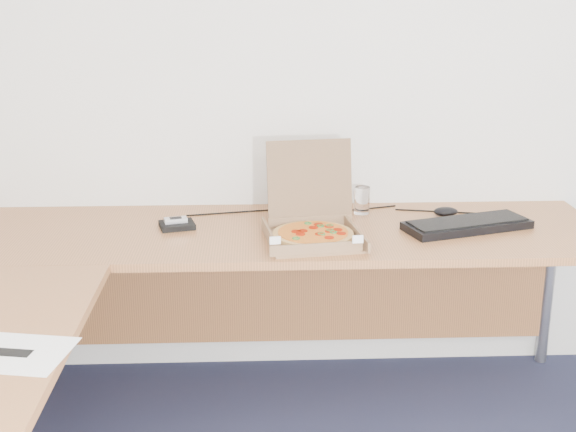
{
  "coord_description": "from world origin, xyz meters",
  "views": [
    {
      "loc": [
        -0.56,
        -1.34,
        1.62
      ],
      "look_at": [
        -0.45,
        1.28,
        0.82
      ],
      "focal_mm": 47.83,
      "sensor_mm": 36.0,
      "label": 1
    }
  ],
  "objects_px": {
    "drinking_glass": "(362,200)",
    "keyboard": "(467,225)",
    "desk": "(176,280)",
    "wallet": "(177,225)",
    "pizza_box": "(313,229)"
  },
  "relations": [
    {
      "from": "drinking_glass",
      "to": "keyboard",
      "type": "height_order",
      "value": "drinking_glass"
    },
    {
      "from": "desk",
      "to": "drinking_glass",
      "type": "bearing_deg",
      "value": 42.52
    },
    {
      "from": "keyboard",
      "to": "desk",
      "type": "bearing_deg",
      "value": -176.82
    },
    {
      "from": "drinking_glass",
      "to": "wallet",
      "type": "xyz_separation_m",
      "value": [
        -0.73,
        -0.16,
        -0.04
      ]
    },
    {
      "from": "desk",
      "to": "keyboard",
      "type": "relative_size",
      "value": 5.2
    },
    {
      "from": "pizza_box",
      "to": "wallet",
      "type": "relative_size",
      "value": 2.97
    },
    {
      "from": "keyboard",
      "to": "wallet",
      "type": "height_order",
      "value": "keyboard"
    },
    {
      "from": "drinking_glass",
      "to": "wallet",
      "type": "distance_m",
      "value": 0.74
    },
    {
      "from": "pizza_box",
      "to": "keyboard",
      "type": "xyz_separation_m",
      "value": [
        0.59,
        0.1,
        -0.02
      ]
    },
    {
      "from": "desk",
      "to": "drinking_glass",
      "type": "relative_size",
      "value": 22.97
    },
    {
      "from": "drinking_glass",
      "to": "keyboard",
      "type": "bearing_deg",
      "value": -31.15
    },
    {
      "from": "wallet",
      "to": "desk",
      "type": "bearing_deg",
      "value": -99.89
    },
    {
      "from": "keyboard",
      "to": "wallet",
      "type": "relative_size",
      "value": 3.78
    },
    {
      "from": "pizza_box",
      "to": "drinking_glass",
      "type": "bearing_deg",
      "value": 47.56
    },
    {
      "from": "pizza_box",
      "to": "wallet",
      "type": "distance_m",
      "value": 0.53
    }
  ]
}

